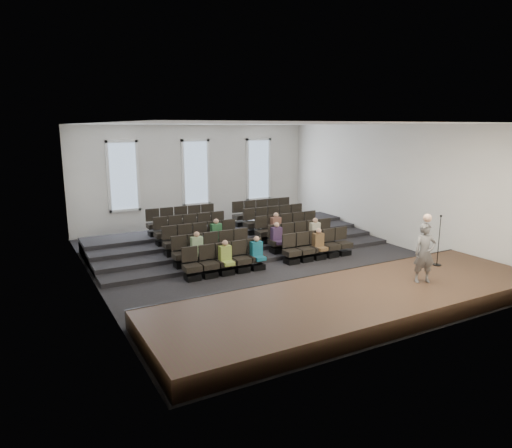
# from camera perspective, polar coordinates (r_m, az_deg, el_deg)

# --- Properties ---
(ground) EXTENTS (14.00, 14.00, 0.00)m
(ground) POSITION_cam_1_polar(r_m,az_deg,el_deg) (16.92, 1.30, -4.76)
(ground) COLOR black
(ground) RESTS_ON ground
(ceiling) EXTENTS (12.00, 14.00, 0.02)m
(ceiling) POSITION_cam_1_polar(r_m,az_deg,el_deg) (16.20, 1.38, 12.46)
(ceiling) COLOR white
(ceiling) RESTS_ON ground
(wall_back) EXTENTS (12.00, 0.04, 5.00)m
(wall_back) POSITION_cam_1_polar(r_m,az_deg,el_deg) (22.68, -7.58, 5.89)
(wall_back) COLOR silver
(wall_back) RESTS_ON ground
(wall_front) EXTENTS (12.00, 0.04, 5.00)m
(wall_front) POSITION_cam_1_polar(r_m,az_deg,el_deg) (10.97, 19.93, -1.30)
(wall_front) COLOR silver
(wall_front) RESTS_ON ground
(wall_left) EXTENTS (0.04, 14.00, 5.00)m
(wall_left) POSITION_cam_1_polar(r_m,az_deg,el_deg) (14.39, -19.94, 1.74)
(wall_left) COLOR silver
(wall_left) RESTS_ON ground
(wall_right) EXTENTS (0.04, 14.00, 5.00)m
(wall_right) POSITION_cam_1_polar(r_m,az_deg,el_deg) (20.04, 16.49, 4.70)
(wall_right) COLOR silver
(wall_right) RESTS_ON ground
(stage) EXTENTS (11.80, 3.60, 0.50)m
(stage) POSITION_cam_1_polar(r_m,az_deg,el_deg) (12.92, 12.79, -9.35)
(stage) COLOR #3D241A
(stage) RESTS_ON ground
(stage_lip) EXTENTS (11.80, 0.06, 0.52)m
(stage_lip) POSITION_cam_1_polar(r_m,az_deg,el_deg) (14.20, 8.06, -7.17)
(stage_lip) COLOR black
(stage_lip) RESTS_ON ground
(risers) EXTENTS (11.80, 4.80, 0.60)m
(risers) POSITION_cam_1_polar(r_m,az_deg,el_deg) (19.59, -3.32, -1.85)
(risers) COLOR black
(risers) RESTS_ON ground
(seating_rows) EXTENTS (6.80, 4.70, 1.67)m
(seating_rows) POSITION_cam_1_polar(r_m,az_deg,el_deg) (18.05, -1.13, -1.45)
(seating_rows) COLOR black
(seating_rows) RESTS_ON ground
(windows) EXTENTS (8.44, 0.10, 3.24)m
(windows) POSITION_cam_1_polar(r_m,az_deg,el_deg) (22.60, -7.53, 6.38)
(windows) COLOR white
(windows) RESTS_ON wall_back
(audience) EXTENTS (5.45, 2.64, 1.10)m
(audience) POSITION_cam_1_polar(r_m,az_deg,el_deg) (16.98, 0.77, -1.87)
(audience) COLOR #94AC45
(audience) RESTS_ON seating_rows
(speaker) EXTENTS (0.74, 0.63, 1.73)m
(speaker) POSITION_cam_1_polar(r_m,az_deg,el_deg) (13.91, 20.33, -3.41)
(speaker) COLOR #615E5C
(speaker) RESTS_ON stage
(mic_stand) EXTENTS (0.28, 0.28, 1.66)m
(mic_stand) POSITION_cam_1_polar(r_m,az_deg,el_deg) (15.85, 21.80, -3.08)
(mic_stand) COLOR black
(mic_stand) RESTS_ON stage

